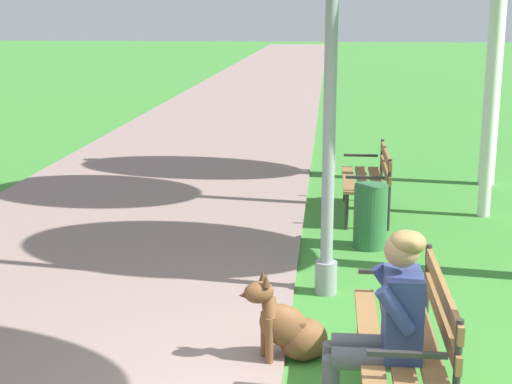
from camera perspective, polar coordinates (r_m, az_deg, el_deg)
name	(u,v)px	position (r m, az deg, el deg)	size (l,w,h in m)	color
paved_path	(264,80)	(28.32, 0.63, 8.40)	(4.25, 60.00, 0.04)	gray
park_bench_near	(411,325)	(5.12, 11.56, -9.75)	(0.55, 1.50, 0.85)	olive
park_bench_mid	(370,175)	(9.56, 8.57, 1.26)	(0.55, 1.50, 0.85)	olive
person_seated_on_near_bench	(384,321)	(4.72, 9.54, -9.49)	(0.74, 0.49, 1.25)	#4C4C51
dog_brown	(290,328)	(5.61, 2.58, -10.16)	(0.80, 0.44, 0.71)	brown
lamp_post_near	(331,48)	(6.56, 5.65, 10.66)	(0.24, 0.24, 4.24)	gray
lamp_post_mid	(332,35)	(11.80, 5.70, 11.65)	(0.24, 0.24, 4.15)	gray
litter_bin	(370,216)	(8.27, 8.57, -1.81)	(0.36, 0.36, 0.70)	#2D6638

